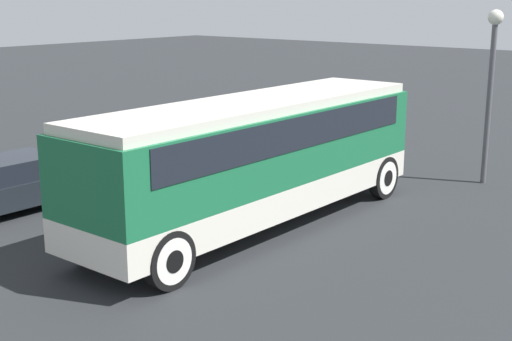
% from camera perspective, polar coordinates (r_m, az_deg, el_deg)
% --- Properties ---
extents(ground_plane, '(120.00, 120.00, 0.00)m').
position_cam_1_polar(ground_plane, '(17.33, 0.00, -4.46)').
color(ground_plane, '#26282B').
extents(tour_bus, '(10.19, 2.59, 3.09)m').
position_cam_1_polar(tour_bus, '(16.91, 0.21, 1.65)').
color(tour_bus, silver).
rests_on(tour_bus, ground_plane).
extents(parked_car_near, '(4.65, 1.81, 1.40)m').
position_cam_1_polar(parked_car_near, '(19.44, -18.95, -1.05)').
color(parked_car_near, black).
rests_on(parked_car_near, ground_plane).
extents(parked_car_mid, '(4.60, 1.90, 1.33)m').
position_cam_1_polar(parked_car_mid, '(24.09, -9.66, 2.25)').
color(parked_car_mid, '#BCBCC1').
rests_on(parked_car_mid, ground_plane).
extents(lamp_post, '(0.44, 0.44, 5.06)m').
position_cam_1_polar(lamp_post, '(21.75, 18.33, 7.70)').
color(lamp_post, '#515156').
rests_on(lamp_post, ground_plane).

